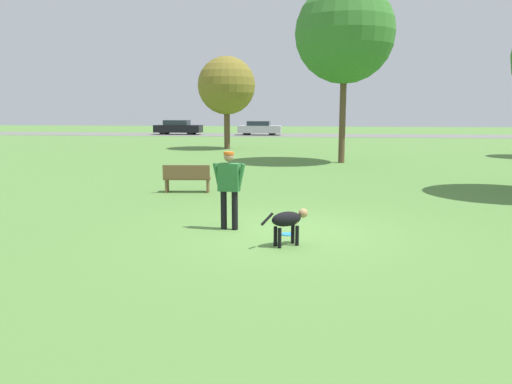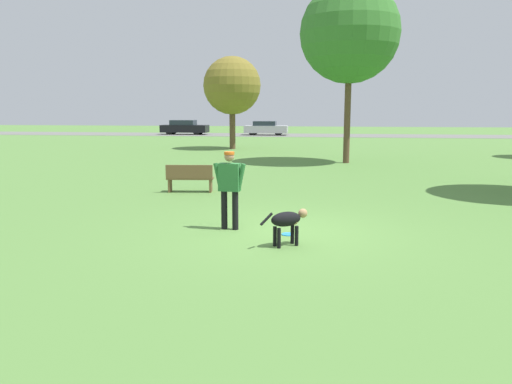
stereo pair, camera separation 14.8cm
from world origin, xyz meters
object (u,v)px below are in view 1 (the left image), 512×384
at_px(frisbee, 288,234).
at_px(park_bench, 187,178).
at_px(parked_car_silver, 260,128).
at_px(person, 229,184).
at_px(dog, 288,221).
at_px(parked_car_black, 178,127).
at_px(tree_far_left, 227,86).
at_px(tree_mid_center, 345,33).

relative_size(frisbee, park_bench, 0.18).
bearing_deg(frisbee, parked_car_silver, 97.13).
xyz_separation_m(person, parked_car_silver, (-3.40, 36.76, -0.30)).
height_order(dog, parked_car_black, parked_car_black).
xyz_separation_m(frisbee, tree_far_left, (-4.90, 20.91, 3.84)).
xyz_separation_m(tree_mid_center, parked_car_black, (-14.30, 23.57, -5.12)).
bearing_deg(parked_car_black, tree_mid_center, -57.39).
bearing_deg(tree_far_left, dog, -77.16).
bearing_deg(park_bench, frisbee, 118.74).
relative_size(person, frisbee, 6.44).
bearing_deg(parked_car_silver, tree_mid_center, -74.53).
bearing_deg(tree_mid_center, parked_car_silver, 105.27).
bearing_deg(person, tree_far_left, 106.89).
relative_size(tree_far_left, parked_car_silver, 1.41).
height_order(tree_mid_center, tree_far_left, tree_mid_center).
bearing_deg(park_bench, tree_far_left, -90.31).
xyz_separation_m(dog, parked_car_black, (-12.60, 38.03, 0.21)).
height_order(dog, frisbee, dog).
distance_m(person, frisbee, 1.59).
relative_size(tree_mid_center, tree_far_left, 1.43).
distance_m(dog, tree_mid_center, 15.50).
xyz_separation_m(parked_car_black, parked_car_silver, (7.91, -0.16, -0.02)).
xyz_separation_m(tree_mid_center, park_bench, (-5.04, -8.92, -5.35)).
relative_size(frisbee, tree_mid_center, 0.03).
bearing_deg(tree_mid_center, frisbee, -97.32).
distance_m(person, parked_car_silver, 36.92).
bearing_deg(park_bench, parked_car_black, -80.09).
bearing_deg(frisbee, dog, -86.58).
relative_size(person, dog, 1.86).
height_order(parked_car_black, park_bench, parked_car_black).
bearing_deg(parked_car_silver, dog, -82.75).
distance_m(tree_mid_center, parked_car_silver, 24.81).
bearing_deg(parked_car_silver, person, -84.52).
height_order(person, parked_car_black, person).
bearing_deg(frisbee, tree_mid_center, 82.68).
bearing_deg(park_bench, parked_car_silver, -93.61).
relative_size(dog, tree_far_left, 0.16).
xyz_separation_m(person, parked_car_black, (-11.31, 36.92, -0.28)).
relative_size(dog, park_bench, 0.61).
distance_m(frisbee, parked_car_black, 39.29).
height_order(person, tree_mid_center, tree_mid_center).
distance_m(person, tree_far_left, 21.13).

